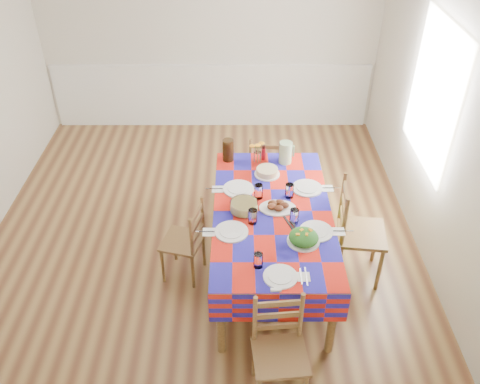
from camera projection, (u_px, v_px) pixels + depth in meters
name	position (u px, v px, depth m)	size (l,w,h in m)	color
room	(196.00, 124.00, 4.64)	(4.58, 5.08, 2.78)	brown
wainscot	(211.00, 94.00, 7.16)	(4.41, 0.06, 0.92)	white
window_right	(433.00, 95.00, 4.80)	(1.40, 1.40, 0.00)	white
dining_table	(272.00, 218.00, 4.59)	(1.07, 1.98, 0.77)	brown
setting_near_head	(273.00, 270.00, 3.89)	(0.43, 0.29, 0.13)	white
setting_left_near	(238.00, 226.00, 4.32)	(0.52, 0.31, 0.14)	white
setting_left_far	(245.00, 190.00, 4.75)	(0.54, 0.32, 0.14)	white
setting_right_near	(309.00, 226.00, 4.32)	(0.54, 0.31, 0.14)	white
setting_right_far	(302.00, 189.00, 4.76)	(0.55, 0.31, 0.14)	white
meat_platter	(278.00, 206.00, 4.55)	(0.33, 0.24, 0.06)	white
salad_platter	(304.00, 238.00, 4.18)	(0.27, 0.27, 0.11)	white
pasta_bowl	(244.00, 207.00, 4.51)	(0.25, 0.25, 0.09)	white
cake	(267.00, 172.00, 4.99)	(0.25, 0.25, 0.07)	white
serving_utensils	(289.00, 219.00, 4.44)	(0.14, 0.31, 0.01)	black
flower_vase	(257.00, 155.00, 5.11)	(0.15, 0.13, 0.25)	white
hot_sauce	(264.00, 153.00, 5.18)	(0.04, 0.04, 0.17)	red
green_pitcher	(286.00, 152.00, 5.13)	(0.13, 0.13, 0.23)	#9FC58B
tea_pitcher	(228.00, 150.00, 5.16)	(0.12, 0.12, 0.23)	black
name_card	(276.00, 290.00, 3.75)	(0.08, 0.03, 0.02)	white
chair_near	(279.00, 351.00, 3.72)	(0.43, 0.41, 0.90)	brown
chair_far	(265.00, 167.00, 5.76)	(0.41, 0.39, 0.84)	brown
chair_left	(186.00, 242.00, 4.74)	(0.44, 0.45, 0.84)	brown
chair_right	(356.00, 233.00, 4.70)	(0.49, 0.51, 1.03)	brown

